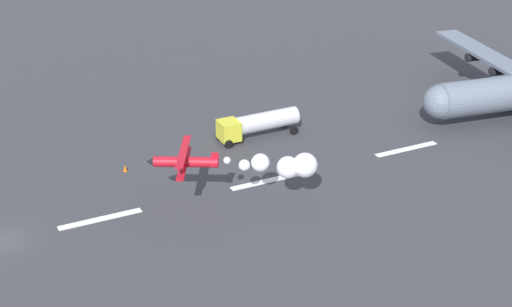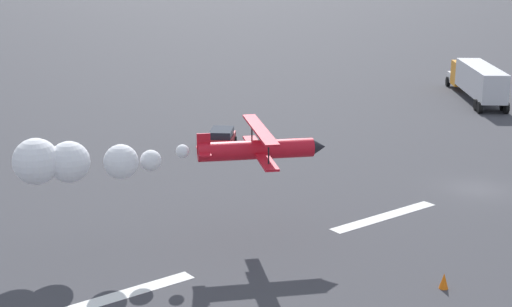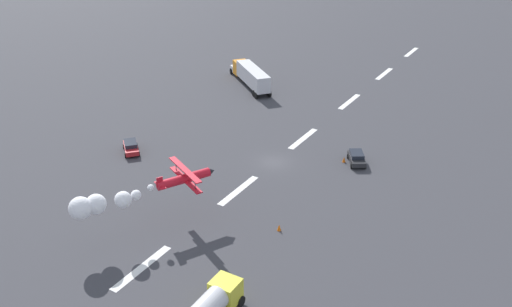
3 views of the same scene
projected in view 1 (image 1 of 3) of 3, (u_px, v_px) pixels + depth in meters
ground_plane at (5, 241)px, 67.17m from camera, size 440.00×440.00×0.00m
runway_stripe_4 at (100, 219)px, 70.52m from camera, size 8.00×0.90×0.01m
runway_stripe_5 at (267, 181)px, 77.24m from camera, size 8.00×0.90×0.01m
runway_stripe_6 at (406, 149)px, 83.96m from camera, size 8.00×0.90×0.01m
stunt_biplane_red at (265, 164)px, 69.89m from camera, size 14.58×9.66×2.47m
fuel_tanker_truck at (257, 123)px, 86.03m from camera, size 9.74×2.84×2.90m
traffic_cone_far at (125, 168)px, 79.03m from camera, size 0.44×0.44×0.75m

